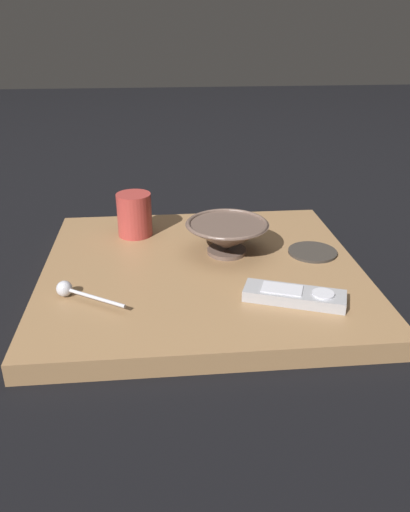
{
  "coord_description": "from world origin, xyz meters",
  "views": [
    {
      "loc": [
        -0.07,
        -0.84,
        0.46
      ],
      "look_at": [
        0.01,
        -0.0,
        0.06
      ],
      "focal_mm": 35.39,
      "sensor_mm": 36.0,
      "label": 1
    }
  ],
  "objects_px": {
    "tv_remote_near": "(295,296)",
    "teaspoon": "(70,290)",
    "cereal_bowl": "(227,236)",
    "drink_coaster": "(313,252)",
    "coffee_mug": "(134,215)"
  },
  "relations": [
    {
      "from": "cereal_bowl",
      "to": "coffee_mug",
      "type": "relative_size",
      "value": 1.79
    },
    {
      "from": "coffee_mug",
      "to": "cereal_bowl",
      "type": "bearing_deg",
      "value": -31.51
    },
    {
      "from": "cereal_bowl",
      "to": "teaspoon",
      "type": "bearing_deg",
      "value": -152.09
    },
    {
      "from": "coffee_mug",
      "to": "teaspoon",
      "type": "distance_m",
      "value": 0.28
    },
    {
      "from": "coffee_mug",
      "to": "drink_coaster",
      "type": "xyz_separation_m",
      "value": [
        0.35,
        -0.13,
        -0.04
      ]
    },
    {
      "from": "teaspoon",
      "to": "tv_remote_near",
      "type": "bearing_deg",
      "value": -7.24
    },
    {
      "from": "teaspoon",
      "to": "tv_remote_near",
      "type": "height_order",
      "value": "teaspoon"
    },
    {
      "from": "teaspoon",
      "to": "drink_coaster",
      "type": "xyz_separation_m",
      "value": [
        0.45,
        0.13,
        -0.01
      ]
    },
    {
      "from": "cereal_bowl",
      "to": "coffee_mug",
      "type": "distance_m",
      "value": 0.21
    },
    {
      "from": "coffee_mug",
      "to": "tv_remote_near",
      "type": "height_order",
      "value": "coffee_mug"
    },
    {
      "from": "teaspoon",
      "to": "coffee_mug",
      "type": "bearing_deg",
      "value": 69.0
    },
    {
      "from": "cereal_bowl",
      "to": "teaspoon",
      "type": "xyz_separation_m",
      "value": [
        -0.28,
        -0.15,
        -0.02
      ]
    },
    {
      "from": "coffee_mug",
      "to": "drink_coaster",
      "type": "distance_m",
      "value": 0.38
    },
    {
      "from": "teaspoon",
      "to": "drink_coaster",
      "type": "relative_size",
      "value": 1.23
    },
    {
      "from": "tv_remote_near",
      "to": "teaspoon",
      "type": "bearing_deg",
      "value": 172.76
    }
  ]
}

